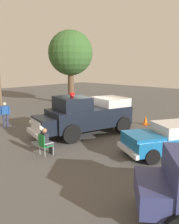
{
  "coord_description": "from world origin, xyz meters",
  "views": [
    {
      "loc": [
        -9.49,
        10.38,
        4.11
      ],
      "look_at": [
        -0.14,
        0.27,
        1.34
      ],
      "focal_mm": 37.83,
      "sensor_mm": 36.0,
      "label": 1
    }
  ],
  "objects_px": {
    "lawn_chair_near_truck": "(44,143)",
    "oak_tree_left": "(70,53)",
    "spectator_standing": "(5,113)",
    "vintage_fire_truck": "(86,115)",
    "spectator_seated": "(46,140)",
    "classic_hot_rod": "(169,138)",
    "traffic_cone": "(145,120)"
  },
  "relations": [
    {
      "from": "lawn_chair_near_truck",
      "to": "classic_hot_rod",
      "type": "bearing_deg",
      "value": -134.71
    },
    {
      "from": "spectator_standing",
      "to": "oak_tree_left",
      "type": "distance_m",
      "value": 10.93
    },
    {
      "from": "traffic_cone",
      "to": "lawn_chair_near_truck",
      "type": "bearing_deg",
      "value": 86.39
    },
    {
      "from": "vintage_fire_truck",
      "to": "classic_hot_rod",
      "type": "relative_size",
      "value": 1.34
    },
    {
      "from": "vintage_fire_truck",
      "to": "classic_hot_rod",
      "type": "bearing_deg",
      "value": -176.11
    },
    {
      "from": "classic_hot_rod",
      "to": "spectator_standing",
      "type": "bearing_deg",
      "value": 15.29
    },
    {
      "from": "classic_hot_rod",
      "to": "oak_tree_left",
      "type": "bearing_deg",
      "value": -25.54
    },
    {
      "from": "classic_hot_rod",
      "to": "oak_tree_left",
      "type": "xyz_separation_m",
      "value": [
        13.81,
        -6.6,
        4.48
      ]
    },
    {
      "from": "spectator_standing",
      "to": "vintage_fire_truck",
      "type": "bearing_deg",
      "value": -154.63
    },
    {
      "from": "lawn_chair_near_truck",
      "to": "oak_tree_left",
      "type": "bearing_deg",
      "value": -47.78
    },
    {
      "from": "vintage_fire_truck",
      "to": "spectator_seated",
      "type": "distance_m",
      "value": 3.8
    },
    {
      "from": "vintage_fire_truck",
      "to": "traffic_cone",
      "type": "height_order",
      "value": "vintage_fire_truck"
    },
    {
      "from": "oak_tree_left",
      "to": "traffic_cone",
      "type": "distance_m",
      "value": 11.64
    },
    {
      "from": "lawn_chair_near_truck",
      "to": "traffic_cone",
      "type": "xyz_separation_m",
      "value": [
        -0.52,
        -8.23,
        -0.28
      ]
    },
    {
      "from": "classic_hot_rod",
      "to": "lawn_chair_near_truck",
      "type": "relative_size",
      "value": 4.6
    },
    {
      "from": "oak_tree_left",
      "to": "spectator_seated",
      "type": "bearing_deg",
      "value": 132.6
    },
    {
      "from": "vintage_fire_truck",
      "to": "classic_hot_rod",
      "type": "height_order",
      "value": "vintage_fire_truck"
    },
    {
      "from": "spectator_standing",
      "to": "lawn_chair_near_truck",
      "type": "bearing_deg",
      "value": 167.48
    },
    {
      "from": "spectator_standing",
      "to": "traffic_cone",
      "type": "xyz_separation_m",
      "value": [
        -6.59,
        -6.88,
        -0.66
      ]
    },
    {
      "from": "lawn_chair_near_truck",
      "to": "spectator_seated",
      "type": "xyz_separation_m",
      "value": [
        -0.01,
        -0.13,
        0.11
      ]
    },
    {
      "from": "vintage_fire_truck",
      "to": "oak_tree_left",
      "type": "distance_m",
      "value": 11.9
    },
    {
      "from": "lawn_chair_near_truck",
      "to": "spectator_standing",
      "type": "bearing_deg",
      "value": -12.52
    },
    {
      "from": "vintage_fire_truck",
      "to": "spectator_standing",
      "type": "xyz_separation_m",
      "value": [
        5.13,
        2.43,
        -0.23
      ]
    },
    {
      "from": "classic_hot_rod",
      "to": "spectator_seated",
      "type": "xyz_separation_m",
      "value": [
        4.07,
        3.99,
        -0.05
      ]
    },
    {
      "from": "spectator_standing",
      "to": "oak_tree_left",
      "type": "height_order",
      "value": "oak_tree_left"
    },
    {
      "from": "spectator_seated",
      "to": "oak_tree_left",
      "type": "distance_m",
      "value": 15.08
    },
    {
      "from": "classic_hot_rod",
      "to": "spectator_seated",
      "type": "bearing_deg",
      "value": 44.45
    },
    {
      "from": "spectator_seated",
      "to": "oak_tree_left",
      "type": "height_order",
      "value": "oak_tree_left"
    },
    {
      "from": "spectator_seated",
      "to": "oak_tree_left",
      "type": "relative_size",
      "value": 0.17
    },
    {
      "from": "spectator_standing",
      "to": "oak_tree_left",
      "type": "relative_size",
      "value": 0.22
    },
    {
      "from": "oak_tree_left",
      "to": "spectator_standing",
      "type": "bearing_deg",
      "value": 111.31
    },
    {
      "from": "spectator_seated",
      "to": "oak_tree_left",
      "type": "bearing_deg",
      "value": -47.4
    }
  ]
}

